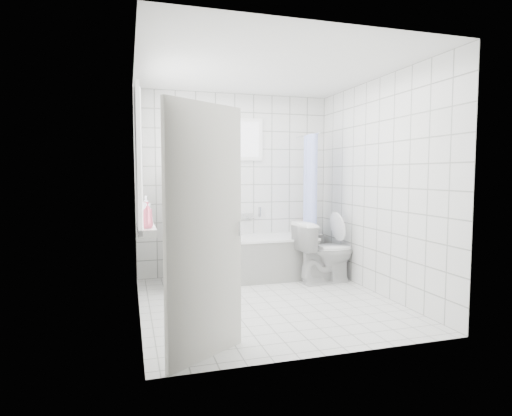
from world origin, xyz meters
name	(u,v)px	position (x,y,z in m)	size (l,w,h in m)	color
ground	(267,302)	(0.00, 0.00, 0.00)	(3.00, 3.00, 0.00)	white
ceiling	(268,69)	(0.00, 0.00, 2.60)	(3.00, 3.00, 0.00)	white
wall_back	(235,185)	(0.00, 1.50, 1.30)	(2.80, 0.02, 2.60)	white
wall_front	(328,194)	(0.00, -1.50, 1.30)	(2.80, 0.02, 2.60)	white
wall_left	(137,189)	(-1.40, 0.00, 1.30)	(0.02, 3.00, 2.60)	white
wall_right	(378,187)	(1.40, 0.00, 1.30)	(0.02, 3.00, 2.60)	white
window_left	(140,161)	(-1.35, 0.30, 1.60)	(0.01, 0.90, 1.40)	white
window_back	(243,139)	(0.10, 1.46, 1.95)	(0.50, 0.01, 0.50)	white
window_sill	(146,228)	(-1.31, 0.30, 0.86)	(0.18, 1.02, 0.08)	white
door	(205,233)	(-0.92, -1.25, 1.00)	(0.04, 0.80, 2.00)	silver
bathtub	(247,258)	(0.07, 1.12, 0.29)	(1.87, 0.77, 0.58)	white
partition_wall	(174,228)	(-0.93, 1.07, 0.75)	(0.15, 0.85, 1.50)	white
tiled_ledge	(309,252)	(1.11, 1.38, 0.28)	(0.40, 0.24, 0.55)	white
toilet	(325,252)	(1.03, 0.65, 0.41)	(0.46, 0.81, 0.82)	white
curtain_rod	(307,135)	(0.95, 1.10, 2.00)	(0.02, 0.02, 0.80)	silver
shower_curtain	(310,199)	(0.95, 0.97, 1.10)	(0.14, 0.48, 1.78)	#5166EE
tub_faucet	(247,216)	(0.17, 1.46, 0.85)	(0.18, 0.06, 0.06)	silver
sill_bottles	(147,213)	(-1.30, 0.29, 1.03)	(0.17, 0.75, 0.31)	#CB4F67
ledge_bottles	(308,226)	(1.10, 1.39, 0.67)	(0.15, 0.16, 0.27)	#1A9E4F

